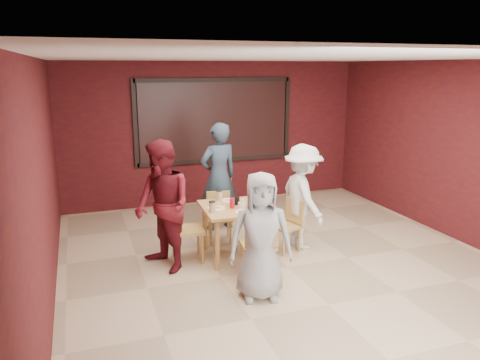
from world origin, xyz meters
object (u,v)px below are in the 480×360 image
object	(u,v)px
chair_left	(181,226)
diner_left	(163,206)
chair_right	(289,222)
diner_front	(261,236)
chair_front	(259,242)
chair_back	(219,213)
diner_back	(219,177)
dining_table	(236,213)
diner_right	(303,197)

from	to	relation	value
chair_left	diner_left	distance (m)	0.49
chair_right	diner_front	xyz separation A→B (m)	(-0.95, -1.23, 0.33)
chair_front	chair_right	bearing A→B (deg)	44.47
chair_back	diner_back	bearing A→B (deg)	73.44
chair_front	diner_front	world-z (taller)	diner_front
dining_table	diner_left	world-z (taller)	diner_left
chair_front	diner_back	bearing A→B (deg)	87.79
chair_right	diner_front	distance (m)	1.59
diner_back	dining_table	bearing A→B (deg)	74.05
dining_table	diner_right	xyz separation A→B (m)	(1.06, 0.02, 0.13)
diner_front	chair_back	bearing A→B (deg)	101.04
diner_back	diner_left	world-z (taller)	diner_back
chair_left	diner_right	distance (m)	1.86
chair_left	diner_right	size ratio (longest dim) A/B	0.58
diner_back	diner_right	bearing A→B (deg)	116.93
dining_table	diner_back	bearing A→B (deg)	84.75
chair_right	diner_back	size ratio (longest dim) A/B	0.43
diner_left	diner_front	bearing A→B (deg)	16.99
chair_front	diner_front	size ratio (longest dim) A/B	0.58
chair_left	diner_right	bearing A→B (deg)	-2.21
chair_back	chair_left	distance (m)	0.98
chair_right	diner_left	bearing A→B (deg)	-178.48
diner_back	diner_left	distance (m)	1.77
chair_left	diner_right	xyz separation A→B (m)	(1.84, -0.07, 0.27)
dining_table	chair_left	world-z (taller)	chair_left
dining_table	chair_back	distance (m)	0.77
chair_back	diner_front	distance (m)	2.02
chair_right	chair_back	bearing A→B (deg)	138.47
diner_front	dining_table	bearing A→B (deg)	97.68
dining_table	diner_left	size ratio (longest dim) A/B	0.57
diner_left	diner_right	size ratio (longest dim) A/B	1.12
chair_back	diner_front	world-z (taller)	diner_front
diner_left	diner_right	distance (m)	2.13
diner_front	diner_right	bearing A→B (deg)	60.83
chair_front	chair_back	distance (m)	1.53
chair_left	diner_left	world-z (taller)	diner_left
diner_left	diner_back	bearing A→B (deg)	117.27
dining_table	diner_front	bearing A→B (deg)	-96.09
dining_table	chair_left	distance (m)	0.80
chair_back	diner_front	bearing A→B (deg)	-92.73
dining_table	diner_front	size ratio (longest dim) A/B	0.66
diner_back	chair_back	bearing A→B (deg)	62.75
dining_table	chair_back	size ratio (longest dim) A/B	1.30
chair_front	diner_right	world-z (taller)	diner_right
diner_front	chair_right	bearing A→B (deg)	66.06
chair_left	diner_left	bearing A→B (deg)	-148.19
dining_table	chair_back	world-z (taller)	dining_table
chair_front	chair_right	world-z (taller)	chair_front
diner_left	chair_right	bearing A→B (deg)	70.34
dining_table	diner_right	bearing A→B (deg)	1.35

